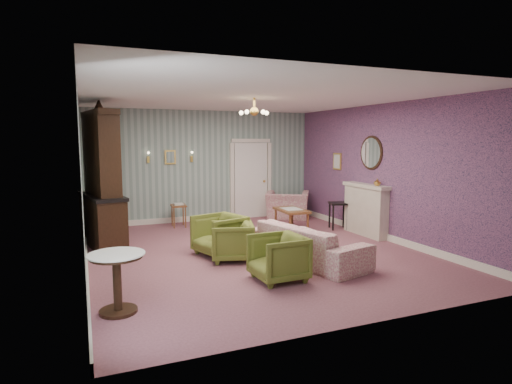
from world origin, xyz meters
name	(u,v)px	position (x,y,z in m)	size (l,w,h in m)	color
floor	(254,252)	(0.00, 0.00, 0.00)	(7.00, 7.00, 0.00)	#8C515F
ceiling	(254,98)	(0.00, 0.00, 2.90)	(7.00, 7.00, 0.00)	white
wall_back	(204,166)	(0.00, 3.50, 1.45)	(6.00, 6.00, 0.00)	slate
wall_front	(372,200)	(0.00, -3.50, 1.45)	(6.00, 6.00, 0.00)	slate
wall_left	(82,182)	(-3.00, 0.00, 1.45)	(7.00, 7.00, 0.00)	slate
wall_right	(384,172)	(3.00, 0.00, 1.45)	(7.00, 7.00, 0.00)	slate
wall_right_floral	(383,172)	(2.98, 0.00, 1.45)	(7.00, 7.00, 0.00)	#B35987
door	(251,179)	(1.30, 3.46, 1.08)	(1.12, 0.12, 2.16)	white
olive_chair_a	(278,255)	(-0.29, -1.69, 0.39)	(0.75, 0.70, 0.77)	#606623
olive_chair_b	(232,239)	(-0.58, -0.38, 0.38)	(0.73, 0.68, 0.75)	#606623
olive_chair_c	(220,233)	(-0.68, 0.05, 0.41)	(0.80, 0.75, 0.83)	#606623
sofa_chintz	(307,237)	(0.61, -0.96, 0.44)	(2.27, 0.66, 0.89)	#9E405A
wingback_chair	(287,201)	(2.16, 2.91, 0.49)	(1.13, 0.73, 0.99)	#9E405A
dresser	(101,175)	(-2.65, 1.61, 1.43)	(0.60, 1.72, 2.87)	black
fireplace	(365,210)	(2.86, 0.40, 0.58)	(0.30, 1.40, 1.16)	beige
mantel_vase	(377,182)	(2.84, 0.00, 1.23)	(0.15, 0.15, 0.15)	gold
oval_mirror	(371,153)	(2.96, 0.40, 1.85)	(0.04, 0.76, 0.84)	white
framed_print	(337,161)	(2.97, 1.75, 1.60)	(0.04, 0.34, 0.42)	gold
coffee_table	(291,219)	(1.56, 1.51, 0.26)	(0.56, 1.00, 0.51)	brown
side_table_black	(338,216)	(2.65, 1.16, 0.33)	(0.43, 0.43, 0.65)	black
pedestal_table	(117,283)	(-2.65, -2.05, 0.38)	(0.69, 0.69, 0.76)	black
nesting_table	(179,215)	(-0.83, 2.92, 0.30)	(0.36, 0.46, 0.60)	brown
gilt_mirror_back	(170,157)	(-0.90, 3.46, 1.70)	(0.28, 0.06, 0.36)	gold
sconce_left	(148,158)	(-1.45, 3.44, 1.70)	(0.16, 0.12, 0.30)	gold
sconce_right	(192,157)	(-0.35, 3.44, 1.70)	(0.16, 0.12, 0.30)	gold
chandelier	(254,113)	(0.00, 0.00, 2.63)	(0.56, 0.56, 0.36)	gold
burgundy_cushion	(288,202)	(2.11, 2.76, 0.48)	(0.38, 0.10, 0.38)	maroon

